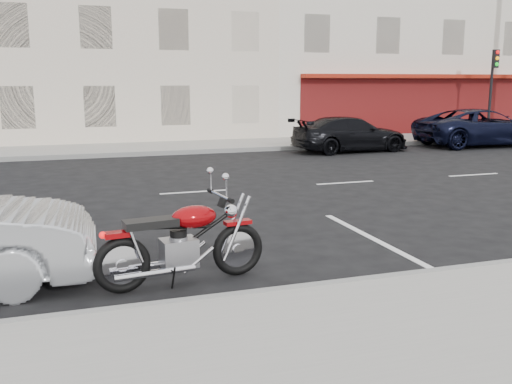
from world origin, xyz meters
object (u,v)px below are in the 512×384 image
at_px(traffic_light, 492,82).
at_px(car_far, 350,134).
at_px(suv_far, 482,127).
at_px(motorcycle, 240,238).
at_px(fire_hydrant, 459,127).

distance_m(traffic_light, car_far, 8.84).
bearing_deg(suv_far, motorcycle, 133.53).
height_order(fire_hydrant, suv_far, suv_far).
bearing_deg(traffic_light, car_far, -163.85).
height_order(motorcycle, car_far, car_far).
relative_size(traffic_light, suv_far, 0.71).
relative_size(traffic_light, fire_hydrant, 5.28).
distance_m(motorcycle, car_far, 14.24).
height_order(traffic_light, suv_far, traffic_light).
bearing_deg(fire_hydrant, traffic_light, -6.36).
distance_m(fire_hydrant, suv_far, 2.71).
distance_m(suv_far, car_far, 5.91).
xyz_separation_m(traffic_light, car_far, (-8.29, -2.40, -1.91)).
bearing_deg(motorcycle, suv_far, 33.67).
xyz_separation_m(traffic_light, motorcycle, (-16.13, -14.29, -2.03)).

